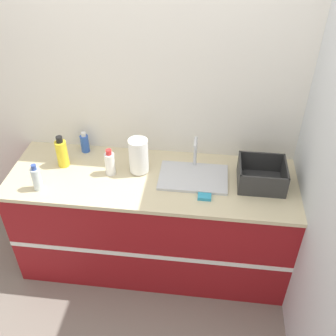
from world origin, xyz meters
name	(u,v)px	position (x,y,z in m)	size (l,w,h in m)	color
ground_plane	(149,292)	(0.00, 0.00, 0.00)	(12.00, 12.00, 0.00)	slate
wall_back	(159,102)	(0.00, 0.71, 1.30)	(4.46, 0.06, 2.60)	silver
wall_right	(318,139)	(1.06, 0.34, 1.30)	(0.06, 2.68, 2.60)	silver
counter_cabinet	(154,221)	(0.00, 0.34, 0.45)	(2.09, 0.70, 0.89)	maroon
sink	(193,176)	(0.29, 0.37, 0.91)	(0.49, 0.32, 0.27)	silver
paper_towel_roll	(139,156)	(-0.11, 0.40, 1.03)	(0.14, 0.14, 0.27)	#4C4C51
dish_rack	(261,177)	(0.76, 0.36, 0.95)	(0.32, 0.29, 0.17)	#2D2D2D
bottle_blue	(85,143)	(-0.57, 0.60, 0.97)	(0.06, 0.06, 0.17)	#2D56B7
bottle_white_spray	(110,163)	(-0.31, 0.35, 0.98)	(0.07, 0.07, 0.21)	white
bottle_yellow	(62,153)	(-0.68, 0.41, 1.00)	(0.08, 0.08, 0.25)	yellow
bottle_clear	(37,178)	(-0.76, 0.12, 0.98)	(0.06, 0.06, 0.20)	silver
sponge	(204,197)	(0.38, 0.16, 0.90)	(0.09, 0.06, 0.02)	#3399BF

